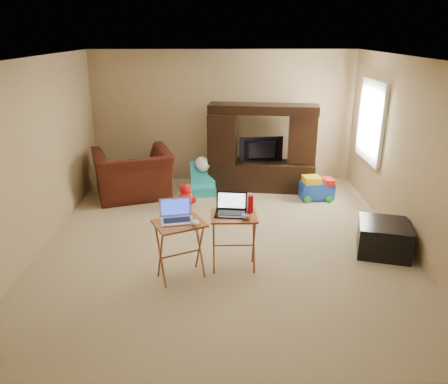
{
  "coord_description": "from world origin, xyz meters",
  "views": [
    {
      "loc": [
        -0.04,
        -5.64,
        2.81
      ],
      "look_at": [
        0.0,
        -0.2,
        0.8
      ],
      "focal_mm": 35.0,
      "sensor_mm": 36.0,
      "label": 1
    }
  ],
  "objects_px": {
    "laptop_left": "(177,212)",
    "push_toy": "(317,188)",
    "mouse_left": "(195,223)",
    "ottoman": "(384,238)",
    "entertainment_center": "(262,148)",
    "plush_toy": "(186,195)",
    "tray_table_left": "(180,250)",
    "recliner": "(133,174)",
    "mouse_right": "(245,217)",
    "water_bottle": "(250,204)",
    "television": "(262,150)",
    "child_rocker": "(202,179)",
    "tray_table_right": "(234,242)",
    "laptop_right": "(231,205)"
  },
  "relations": [
    {
      "from": "laptop_right",
      "to": "tray_table_right",
      "type": "bearing_deg",
      "value": -20.74
    },
    {
      "from": "recliner",
      "to": "laptop_left",
      "type": "distance_m",
      "value": 2.95
    },
    {
      "from": "television",
      "to": "child_rocker",
      "type": "bearing_deg",
      "value": 3.28
    },
    {
      "from": "plush_toy",
      "to": "ottoman",
      "type": "xyz_separation_m",
      "value": [
        2.77,
        -1.66,
        0.01
      ]
    },
    {
      "from": "laptop_left",
      "to": "laptop_right",
      "type": "height_order",
      "value": "laptop_left"
    },
    {
      "from": "entertainment_center",
      "to": "mouse_right",
      "type": "distance_m",
      "value": 3.08
    },
    {
      "from": "push_toy",
      "to": "mouse_right",
      "type": "distance_m",
      "value": 2.92
    },
    {
      "from": "push_toy",
      "to": "laptop_left",
      "type": "bearing_deg",
      "value": -137.96
    },
    {
      "from": "plush_toy",
      "to": "mouse_right",
      "type": "height_order",
      "value": "mouse_right"
    },
    {
      "from": "laptop_left",
      "to": "push_toy",
      "type": "bearing_deg",
      "value": 37.85
    },
    {
      "from": "ottoman",
      "to": "laptop_left",
      "type": "height_order",
      "value": "laptop_left"
    },
    {
      "from": "mouse_left",
      "to": "water_bottle",
      "type": "xyz_separation_m",
      "value": [
        0.65,
        0.37,
        0.08
      ]
    },
    {
      "from": "tray_table_left",
      "to": "tray_table_right",
      "type": "xyz_separation_m",
      "value": [
        0.64,
        0.22,
        -0.0
      ]
    },
    {
      "from": "television",
      "to": "tray_table_right",
      "type": "distance_m",
      "value": 2.97
    },
    {
      "from": "plush_toy",
      "to": "tray_table_left",
      "type": "height_order",
      "value": "tray_table_left"
    },
    {
      "from": "entertainment_center",
      "to": "mouse_left",
      "type": "xyz_separation_m",
      "value": [
        -1.05,
        -3.21,
        -0.04
      ]
    },
    {
      "from": "laptop_right",
      "to": "mouse_left",
      "type": "xyz_separation_m",
      "value": [
        -0.41,
        -0.31,
        -0.09
      ]
    },
    {
      "from": "child_rocker",
      "to": "tray_table_right",
      "type": "relative_size",
      "value": 0.82
    },
    {
      "from": "tray_table_right",
      "to": "mouse_left",
      "type": "relative_size",
      "value": 4.91
    },
    {
      "from": "tray_table_left",
      "to": "mouse_right",
      "type": "relative_size",
      "value": 4.93
    },
    {
      "from": "push_toy",
      "to": "laptop_left",
      "type": "xyz_separation_m",
      "value": [
        -2.21,
        -2.57,
        0.63
      ]
    },
    {
      "from": "entertainment_center",
      "to": "plush_toy",
      "type": "distance_m",
      "value": 1.71
    },
    {
      "from": "plush_toy",
      "to": "tray_table_left",
      "type": "bearing_deg",
      "value": -87.22
    },
    {
      "from": "ottoman",
      "to": "water_bottle",
      "type": "bearing_deg",
      "value": -170.05
    },
    {
      "from": "push_toy",
      "to": "water_bottle",
      "type": "height_order",
      "value": "water_bottle"
    },
    {
      "from": "entertainment_center",
      "to": "television",
      "type": "distance_m",
      "value": 0.06
    },
    {
      "from": "mouse_right",
      "to": "tray_table_left",
      "type": "bearing_deg",
      "value": -172.82
    },
    {
      "from": "ottoman",
      "to": "laptop_left",
      "type": "relative_size",
      "value": 1.75
    },
    {
      "from": "ottoman",
      "to": "mouse_left",
      "type": "height_order",
      "value": "mouse_left"
    },
    {
      "from": "child_rocker",
      "to": "tray_table_right",
      "type": "height_order",
      "value": "tray_table_right"
    },
    {
      "from": "plush_toy",
      "to": "mouse_left",
      "type": "relative_size",
      "value": 2.8
    },
    {
      "from": "water_bottle",
      "to": "tray_table_right",
      "type": "bearing_deg",
      "value": -158.2
    },
    {
      "from": "entertainment_center",
      "to": "laptop_left",
      "type": "xyz_separation_m",
      "value": [
        -1.27,
        -3.11,
        0.05
      ]
    },
    {
      "from": "water_bottle",
      "to": "ottoman",
      "type": "bearing_deg",
      "value": 9.95
    },
    {
      "from": "television",
      "to": "water_bottle",
      "type": "relative_size",
      "value": 3.63
    },
    {
      "from": "recliner",
      "to": "mouse_right",
      "type": "relative_size",
      "value": 8.88
    },
    {
      "from": "laptop_left",
      "to": "ottoman",
      "type": "bearing_deg",
      "value": 0.83
    },
    {
      "from": "television",
      "to": "laptop_left",
      "type": "xyz_separation_m",
      "value": [
        -1.27,
        -3.07,
        0.08
      ]
    },
    {
      "from": "water_bottle",
      "to": "laptop_left",
      "type": "bearing_deg",
      "value": -162.95
    },
    {
      "from": "entertainment_center",
      "to": "push_toy",
      "type": "relative_size",
      "value": 3.34
    },
    {
      "from": "laptop_left",
      "to": "water_bottle",
      "type": "xyz_separation_m",
      "value": [
        0.87,
        0.27,
        -0.01
      ]
    },
    {
      "from": "recliner",
      "to": "mouse_right",
      "type": "height_order",
      "value": "recliner"
    },
    {
      "from": "television",
      "to": "recliner",
      "type": "xyz_separation_m",
      "value": [
        -2.32,
        -0.34,
        -0.34
      ]
    },
    {
      "from": "television",
      "to": "ottoman",
      "type": "bearing_deg",
      "value": 111.85
    },
    {
      "from": "mouse_left",
      "to": "ottoman",
      "type": "bearing_deg",
      "value": 15.52
    },
    {
      "from": "recliner",
      "to": "laptop_right",
      "type": "xyz_separation_m",
      "value": [
        1.68,
        -2.52,
        0.42
      ]
    },
    {
      "from": "child_rocker",
      "to": "plush_toy",
      "type": "relative_size",
      "value": 1.44
    },
    {
      "from": "laptop_right",
      "to": "entertainment_center",
      "type": "bearing_deg",
      "value": 83.43
    },
    {
      "from": "entertainment_center",
      "to": "recliner",
      "type": "height_order",
      "value": "entertainment_center"
    },
    {
      "from": "laptop_left",
      "to": "plush_toy",
      "type": "bearing_deg",
      "value": 80.59
    }
  ]
}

